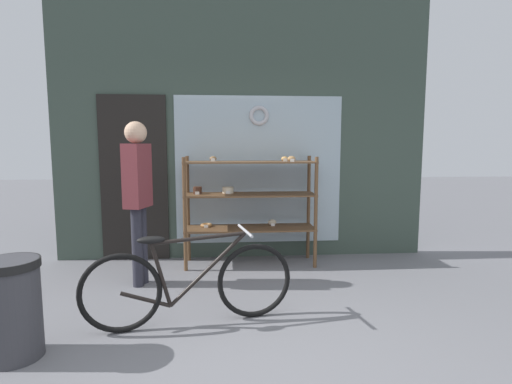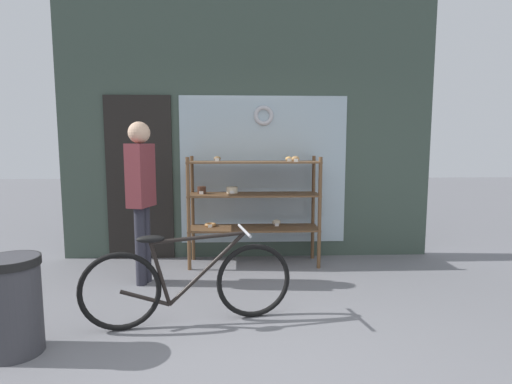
{
  "view_description": "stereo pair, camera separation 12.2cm",
  "coord_description": "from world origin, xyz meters",
  "px_view_note": "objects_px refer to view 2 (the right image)",
  "views": [
    {
      "loc": [
        -0.24,
        -2.42,
        1.49
      ],
      "look_at": [
        0.03,
        1.05,
        1.07
      ],
      "focal_mm": 28.0,
      "sensor_mm": 36.0,
      "label": 1
    },
    {
      "loc": [
        -0.12,
        -2.43,
        1.49
      ],
      "look_at": [
        0.03,
        1.05,
        1.07
      ],
      "focal_mm": 28.0,
      "sensor_mm": 36.0,
      "label": 2
    }
  ],
  "objects_px": {
    "bicycle": "(188,283)",
    "display_case": "(252,198)",
    "trash_bin": "(13,302)",
    "pedestrian": "(141,189)"
  },
  "relations": [
    {
      "from": "pedestrian",
      "to": "bicycle",
      "type": "bearing_deg",
      "value": 46.94
    },
    {
      "from": "bicycle",
      "to": "trash_bin",
      "type": "distance_m",
      "value": 1.25
    },
    {
      "from": "bicycle",
      "to": "display_case",
      "type": "bearing_deg",
      "value": 59.45
    },
    {
      "from": "display_case",
      "to": "pedestrian",
      "type": "relative_size",
      "value": 0.93
    },
    {
      "from": "display_case",
      "to": "bicycle",
      "type": "distance_m",
      "value": 1.82
    },
    {
      "from": "display_case",
      "to": "trash_bin",
      "type": "xyz_separation_m",
      "value": [
        -1.76,
        -2.08,
        -0.45
      ]
    },
    {
      "from": "display_case",
      "to": "pedestrian",
      "type": "bearing_deg",
      "value": -151.31
    },
    {
      "from": "bicycle",
      "to": "trash_bin",
      "type": "relative_size",
      "value": 2.43
    },
    {
      "from": "display_case",
      "to": "trash_bin",
      "type": "relative_size",
      "value": 2.26
    },
    {
      "from": "display_case",
      "to": "pedestrian",
      "type": "xyz_separation_m",
      "value": [
        -1.19,
        -0.65,
        0.19
      ]
    }
  ]
}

